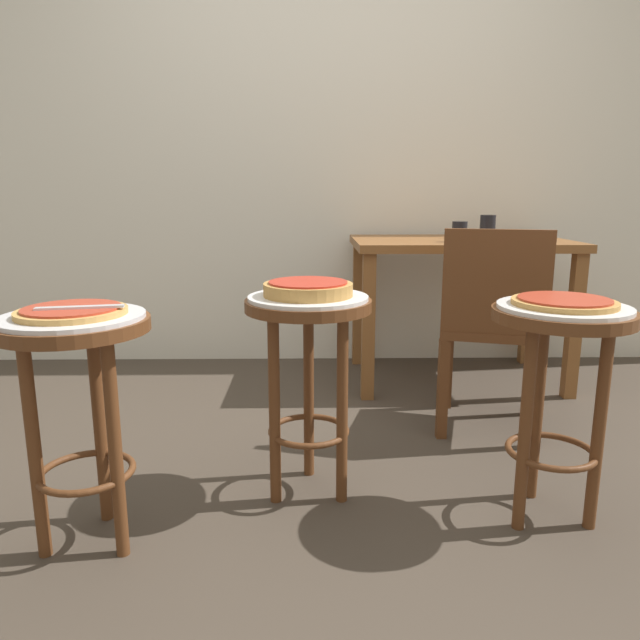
{
  "coord_description": "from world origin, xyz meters",
  "views": [
    {
      "loc": [
        -0.1,
        -1.82,
        0.98
      ],
      "look_at": [
        -0.07,
        -0.02,
        0.59
      ],
      "focal_mm": 32.84,
      "sensor_mm": 36.0,
      "label": 1
    }
  ],
  "objects": [
    {
      "name": "pizza_middle",
      "position": [
        0.63,
        -0.18,
        0.68
      ],
      "size": [
        0.29,
        0.29,
        0.02
      ],
      "color": "#B78442",
      "rests_on": "serving_plate_middle"
    },
    {
      "name": "serving_plate_middle",
      "position": [
        0.63,
        -0.18,
        0.66
      ],
      "size": [
        0.37,
        0.37,
        0.01
      ],
      "primitive_type": "cylinder",
      "color": "silver",
      "rests_on": "stool_middle"
    },
    {
      "name": "cup_far_edge",
      "position": [
        0.85,
        1.34,
        0.81
      ],
      "size": [
        0.08,
        0.08,
        0.12
      ],
      "primitive_type": "cylinder",
      "color": "black",
      "rests_on": "dining_table"
    },
    {
      "name": "dining_table",
      "position": [
        0.67,
        1.2,
        0.64
      ],
      "size": [
        1.09,
        0.71,
        0.75
      ],
      "color": "brown",
      "rests_on": "ground_plane"
    },
    {
      "name": "pizza_foreground",
      "position": [
        -0.73,
        -0.3,
        0.68
      ],
      "size": [
        0.28,
        0.28,
        0.02
      ],
      "color": "tan",
      "rests_on": "serving_plate_foreground"
    },
    {
      "name": "cup_near_edge",
      "position": [
        0.62,
        1.03,
        0.8
      ],
      "size": [
        0.07,
        0.07,
        0.1
      ],
      "primitive_type": "cylinder",
      "color": "black",
      "rests_on": "dining_table"
    },
    {
      "name": "pizza_leftside",
      "position": [
        -0.11,
        -0.01,
        0.69
      ],
      "size": [
        0.28,
        0.28,
        0.05
      ],
      "color": "#B78442",
      "rests_on": "serving_plate_leftside"
    },
    {
      "name": "stool_middle",
      "position": [
        0.63,
        -0.18,
        0.49
      ],
      "size": [
        0.4,
        0.4,
        0.65
      ],
      "color": "#5B3319",
      "rests_on": "ground_plane"
    },
    {
      "name": "serving_plate_foreground",
      "position": [
        -0.73,
        -0.3,
        0.66
      ],
      "size": [
        0.38,
        0.38,
        0.01
      ],
      "primitive_type": "cylinder",
      "color": "silver",
      "rests_on": "stool_foreground"
    },
    {
      "name": "back_wall",
      "position": [
        0.0,
        1.65,
        1.5
      ],
      "size": [
        6.0,
        0.1,
        3.0
      ],
      "primitive_type": "cube",
      "color": "silver",
      "rests_on": "ground_plane"
    },
    {
      "name": "stool_leftside",
      "position": [
        -0.11,
        -0.01,
        0.49
      ],
      "size": [
        0.4,
        0.4,
        0.65
      ],
      "color": "#5B3319",
      "rests_on": "ground_plane"
    },
    {
      "name": "wooden_chair",
      "position": [
        0.64,
        0.48,
        0.47
      ],
      "size": [
        0.49,
        0.49,
        0.85
      ],
      "color": "#5B3319",
      "rests_on": "ground_plane"
    },
    {
      "name": "condiment_shaker",
      "position": [
        0.69,
        1.26,
        0.79
      ],
      "size": [
        0.04,
        0.04,
        0.08
      ],
      "primitive_type": "cylinder",
      "color": "white",
      "rests_on": "dining_table"
    },
    {
      "name": "stool_foreground",
      "position": [
        -0.73,
        -0.3,
        0.49
      ],
      "size": [
        0.4,
        0.4,
        0.65
      ],
      "color": "#5B3319",
      "rests_on": "ground_plane"
    },
    {
      "name": "pizza_server_knife",
      "position": [
        -0.7,
        -0.32,
        0.69
      ],
      "size": [
        0.22,
        0.06,
        0.01
      ],
      "primitive_type": "cube",
      "rotation": [
        0.0,
        0.0,
        0.19
      ],
      "color": "silver",
      "rests_on": "pizza_foreground"
    },
    {
      "name": "serving_plate_leftside",
      "position": [
        -0.11,
        -0.01,
        0.66
      ],
      "size": [
        0.38,
        0.38,
        0.01
      ],
      "primitive_type": "cylinder",
      "color": "silver",
      "rests_on": "stool_leftside"
    },
    {
      "name": "ground_plane",
      "position": [
        0.0,
        0.0,
        0.0
      ],
      "size": [
        6.0,
        6.0,
        0.0
      ],
      "primitive_type": "plane",
      "color": "#42382D"
    }
  ]
}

